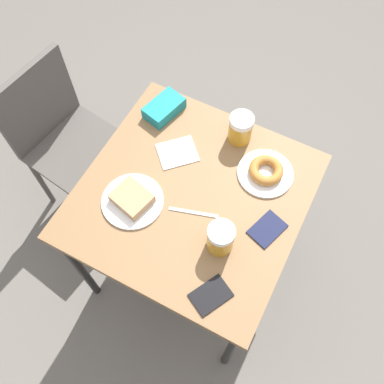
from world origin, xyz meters
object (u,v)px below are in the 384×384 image
Objects in this scene: chair at (60,132)px; fork at (194,212)px; napkin_folded at (177,153)px; passport_far_edge at (268,228)px; plate_with_donut at (266,172)px; plate_with_cake at (132,200)px; blue_pouch at (164,108)px; beer_mug_left at (220,238)px; passport_near_edge at (211,295)px; beer_mug_center at (241,128)px.

fork is at bearing -94.69° from chair.
passport_far_edge is (-0.13, -0.43, 0.00)m from napkin_folded.
plate_with_donut reaches higher than passport_far_edge.
fork is at bearing -73.71° from plate_with_cake.
napkin_folded is at bearing -136.62° from blue_pouch.
plate_with_cake is 1.81× the size of beer_mug_left.
napkin_folded is 0.56m from passport_near_edge.
beer_mug_center reaches higher than chair.
beer_mug_center is 0.26m from napkin_folded.
passport_far_edge is at bearing -13.41° from passport_near_edge.
passport_far_edge is at bearing -74.79° from plate_with_cake.
blue_pouch is at bearing 80.56° from plate_with_donut.
plate_with_cake is 1.20× the size of napkin_folded.
fork is 1.16× the size of passport_near_edge.
plate_with_cake is 1.26× the size of blue_pouch.
chair is at bearing 75.04° from beer_mug_left.
plate_with_donut is 1.42× the size of passport_far_edge.
plate_with_donut is 0.22m from passport_far_edge.
beer_mug_center reaches higher than passport_near_edge.
napkin_folded is 1.24× the size of passport_near_edge.
blue_pouch is (0.58, 0.50, 0.02)m from passport_near_edge.
beer_mug_center is 0.85× the size of passport_far_edge.
passport_far_edge is at bearing -75.70° from fork.
plate_with_donut is 1.11× the size of napkin_folded.
fork is at bearing 178.59° from beer_mug_center.
plate_with_donut is at bearing -123.86° from beer_mug_center.
passport_far_edge is at bearing -106.81° from napkin_folded.
blue_pouch is at bearing 13.37° from plate_with_cake.
fork is (0.07, 0.14, -0.06)m from beer_mug_left.
plate_with_cake is at bearing 170.47° from napkin_folded.
chair reaches higher than blue_pouch.
beer_mug_center reaches higher than plate_with_cake.
beer_mug_center is at bearing 16.10° from beer_mug_left.
plate_with_cake is 1.08× the size of plate_with_donut.
beer_mug_left is 1.00× the size of beer_mug_center.
plate_with_cake is at bearing 106.29° from fork.
beer_mug_left reaches higher than blue_pouch.
beer_mug_left is 0.70× the size of blue_pouch.
passport_near_edge reaches higher than fork.
plate_with_cake is 0.23m from fork.
plate_with_donut is 0.50m from passport_near_edge.
chair is at bearing 77.12° from fork.
chair reaches higher than passport_near_edge.
fork is at bearing -138.72° from napkin_folded.
blue_pouch is (0.08, 0.48, 0.01)m from plate_with_donut.
blue_pouch is (0.15, 0.14, 0.02)m from napkin_folded.
passport_far_edge is 0.82× the size of blue_pouch.
napkin_folded is 0.26m from fork.
passport_far_edge is at bearing -88.10° from chair.
plate_with_cake is at bearing -104.68° from chair.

